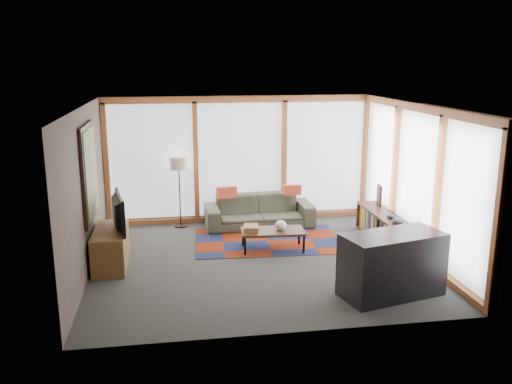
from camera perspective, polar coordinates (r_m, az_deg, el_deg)
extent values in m
plane|color=#2B2B29|center=(9.21, 0.40, -7.25)|extent=(5.50, 5.50, 0.00)
cube|color=#3F342E|center=(8.81, -17.52, -0.02)|extent=(0.04, 5.00, 2.60)
cube|color=#3F342E|center=(6.46, 4.06, -4.32)|extent=(5.50, 0.04, 2.60)
cube|color=silver|center=(8.62, 0.42, 9.10)|extent=(5.50, 5.00, 0.04)
cube|color=white|center=(11.22, -1.67, 3.48)|extent=(5.30, 0.02, 2.35)
cube|color=white|center=(9.64, 16.57, 1.20)|extent=(0.02, 4.80, 2.35)
cube|color=black|center=(9.04, -17.15, 1.98)|extent=(0.05, 1.35, 1.55)
cube|color=#B88D0B|center=(9.04, -16.96, 1.98)|extent=(0.02, 1.20, 1.40)
cube|color=maroon|center=(10.18, 1.20, -5.13)|extent=(2.77, 1.86, 0.01)
imported|color=#393929|center=(10.98, 0.32, -2.01)|extent=(2.20, 0.92, 0.63)
cube|color=#C3462E|center=(10.75, -3.11, -0.02)|extent=(0.42, 0.19, 0.22)
cube|color=#C3462E|center=(11.01, 3.85, 0.25)|extent=(0.37, 0.15, 0.20)
cube|color=brown|center=(9.51, -0.53, -3.85)|extent=(0.30, 0.35, 0.11)
ellipsoid|color=silver|center=(9.57, 2.61, -3.53)|extent=(0.24, 0.24, 0.18)
ellipsoid|color=black|center=(9.62, 14.69, -3.05)|extent=(0.21, 0.21, 0.10)
ellipsoid|color=black|center=(9.96, 14.01, -2.52)|extent=(0.16, 0.16, 0.08)
cube|color=black|center=(10.78, 12.84, -0.33)|extent=(0.09, 0.31, 0.40)
cube|color=brown|center=(9.22, -15.03, -5.69)|extent=(0.51, 1.23, 0.61)
imported|color=black|center=(9.00, -14.77, -2.11)|extent=(0.32, 1.04, 0.59)
cube|color=black|center=(8.03, 14.12, -7.42)|extent=(1.57, 1.01, 0.92)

